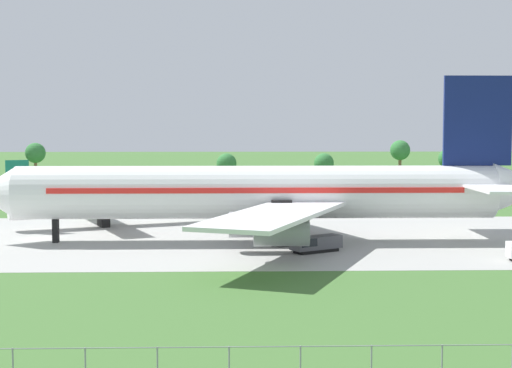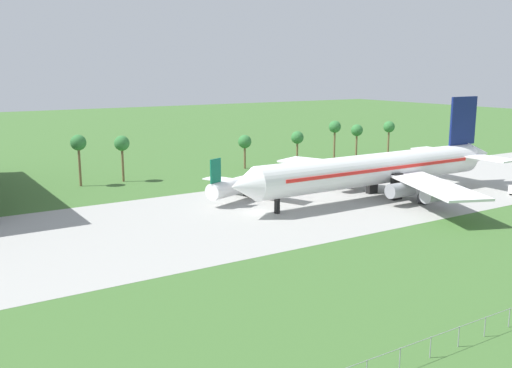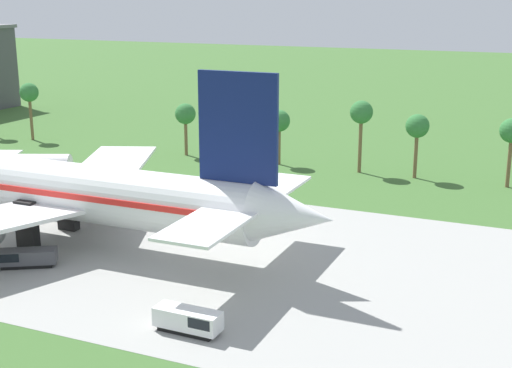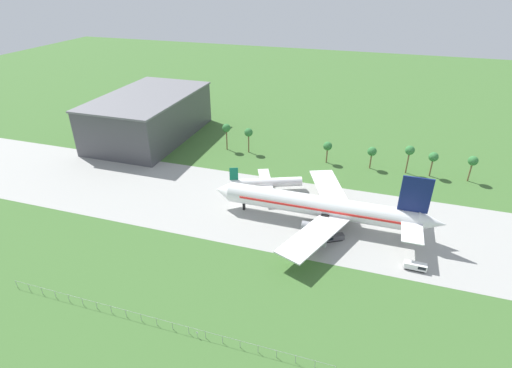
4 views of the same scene
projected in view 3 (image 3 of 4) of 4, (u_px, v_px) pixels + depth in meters
jet_airliner at (38, 187)px, 81.52m from camera, size 71.30×56.16×20.30m
baggage_tug at (190, 320)px, 59.42m from camera, size 5.87×2.14×2.03m
fuel_truck at (24, 257)px, 73.86m from camera, size 6.19×4.79×1.83m
palm_tree_row at (233, 111)px, 119.59m from camera, size 101.36×3.60×11.88m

